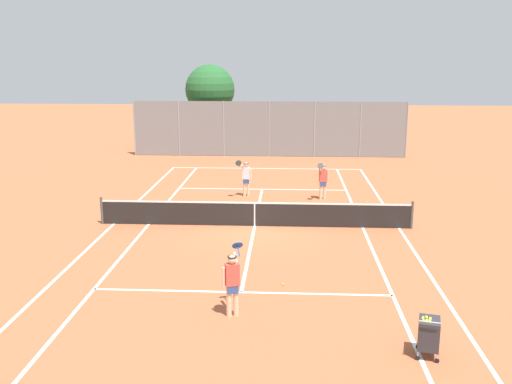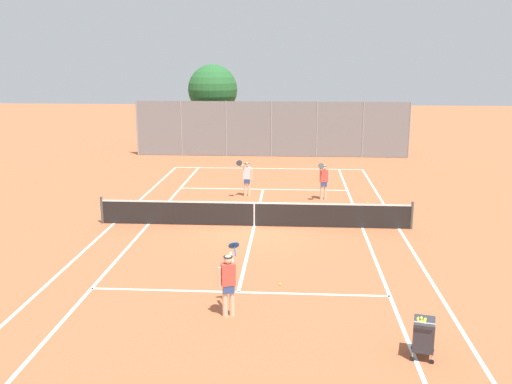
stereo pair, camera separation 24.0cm
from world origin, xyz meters
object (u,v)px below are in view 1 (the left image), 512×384
Objects in this scene: player_near_side at (232,281)px; tree_behind_left at (210,91)px; ball_cart at (429,333)px; loose_tennis_ball_2 at (208,215)px; loose_tennis_ball_1 at (283,284)px; loose_tennis_ball_3 at (367,202)px; tennis_net at (255,213)px; player_far_right at (323,179)px; player_far_left at (246,177)px; loose_tennis_ball_0 at (186,179)px.

tree_behind_left is at bearing 98.64° from player_near_side.
ball_cart reaches higher than loose_tennis_ball_2.
loose_tennis_ball_1 is 1.00× the size of loose_tennis_ball_3.
player_far_right reaches higher than tennis_net.
player_near_side is 12.75m from loose_tennis_ball_3.
tennis_net is 2.47m from loose_tennis_ball_2.
ball_cart is 4.96m from loose_tennis_ball_1.
player_near_side is 9.47m from loose_tennis_ball_2.
loose_tennis_ball_0 is (-3.47, 3.53, -0.89)m from player_far_left.
player_far_left is 14.79m from tree_behind_left.
player_far_left reaches higher than loose_tennis_ball_1.
loose_tennis_ball_0 is at bearing -89.88° from tree_behind_left.
tennis_net is at bearing -140.99° from loose_tennis_ball_3.
loose_tennis_ball_2 is 7.24m from loose_tennis_ball_3.
player_near_side is 1.00× the size of player_far_left.
player_far_left is at bearing 173.40° from player_far_right.
loose_tennis_ball_2 is at bearing 113.58° from loose_tennis_ball_1.
ball_cart is 14.58× the size of loose_tennis_ball_3.
player_far_left is at bearing -76.00° from tree_behind_left.
ball_cart is 0.54× the size of player_far_right.
ball_cart is 14.58× the size of loose_tennis_ball_1.
loose_tennis_ball_0 is 1.00× the size of loose_tennis_ball_2.
tennis_net is 2.02× the size of tree_behind_left.
loose_tennis_ball_1 is 10.37m from loose_tennis_ball_3.
loose_tennis_ball_1 is (1.14, -5.82, -0.48)m from tennis_net.
player_far_right is (2.86, 4.49, 0.42)m from tennis_net.
player_near_side is at bearing -90.74° from tennis_net.
player_far_left reaches higher than loose_tennis_ball_2.
ball_cart reaches higher than loose_tennis_ball_1.
tree_behind_left is (-2.17, 17.55, 4.05)m from loose_tennis_ball_2.
loose_tennis_ball_3 is at bearing -59.22° from tree_behind_left.
player_near_side is at bearing -103.49° from player_far_right.
loose_tennis_ball_3 is at bearing -17.71° from player_far_right.
loose_tennis_ball_1 is (1.82, -10.73, -0.89)m from player_far_left.
player_near_side reaches higher than loose_tennis_ball_1.
ball_cart is 29.98m from tree_behind_left.
loose_tennis_ball_2 is 18.14m from tree_behind_left.
tree_behind_left reaches higher than player_far_left.
loose_tennis_ball_3 is (4.89, 11.74, -0.89)m from player_near_side.
ball_cart is 15.35m from player_far_left.
player_far_right is (-1.43, 14.11, 0.39)m from ball_cart.
loose_tennis_ball_0 and loose_tennis_ball_3 have the same top height.
loose_tennis_ball_0 is 1.00× the size of loose_tennis_ball_1.
loose_tennis_ball_3 is (6.79, 2.51, 0.00)m from loose_tennis_ball_2.
loose_tennis_ball_0 is 15.20m from loose_tennis_ball_1.
loose_tennis_ball_1 and loose_tennis_ball_2 have the same top height.
tennis_net is at bearing -122.51° from player_far_right.
tree_behind_left is at bearing 120.78° from loose_tennis_ball_3.
loose_tennis_ball_3 is (4.79, 3.88, -0.48)m from tennis_net.
player_far_right is 16.36m from tree_behind_left.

